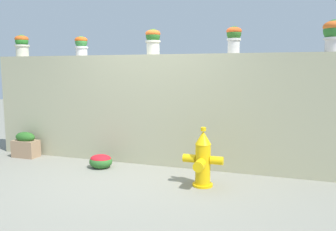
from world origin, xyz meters
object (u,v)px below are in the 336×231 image
at_px(potted_plant_2, 153,40).
at_px(potted_plant_3, 234,37).
at_px(flower_bush_left, 101,161).
at_px(fire_hydrant, 203,160).
at_px(planter_box, 26,145).
at_px(potted_plant_0, 22,44).
at_px(potted_plant_1, 81,45).
at_px(potted_plant_4, 335,32).

bearing_deg(potted_plant_2, potted_plant_3, 0.17).
bearing_deg(flower_bush_left, fire_hydrant, -10.97).
bearing_deg(fire_hydrant, planter_box, 171.26).
xyz_separation_m(potted_plant_3, fire_hydrant, (-0.25, -0.91, -1.67)).
xyz_separation_m(fire_hydrant, flower_bush_left, (-1.72, 0.33, -0.24)).
xyz_separation_m(potted_plant_0, flower_bush_left, (1.91, -0.57, -1.90)).
bearing_deg(potted_plant_0, potted_plant_2, 0.10).
relative_size(fire_hydrant, flower_bush_left, 2.16).
distance_m(potted_plant_0, potted_plant_1, 1.25).
distance_m(potted_plant_4, flower_bush_left, 3.89).
relative_size(fire_hydrant, planter_box, 1.77).
bearing_deg(fire_hydrant, potted_plant_4, 29.36).
bearing_deg(potted_plant_3, potted_plant_1, 179.98).
bearing_deg(potted_plant_1, potted_plant_3, -0.02).
bearing_deg(fire_hydrant, potted_plant_3, 74.73).
height_order(potted_plant_3, fire_hydrant, potted_plant_3).
bearing_deg(planter_box, potted_plant_1, 22.54).
bearing_deg(potted_plant_0, fire_hydrant, -13.92).
relative_size(potted_plant_1, planter_box, 0.76).
bearing_deg(planter_box, potted_plant_4, 4.55).
height_order(potted_plant_4, fire_hydrant, potted_plant_4).
relative_size(potted_plant_2, potted_plant_3, 1.02).
relative_size(potted_plant_1, potted_plant_2, 0.83).
xyz_separation_m(potted_plant_1, potted_plant_4, (3.98, -0.00, 0.07)).
bearing_deg(fire_hydrant, potted_plant_2, 139.00).
xyz_separation_m(potted_plant_2, flower_bush_left, (-0.68, -0.57, -1.91)).
height_order(potted_plant_1, potted_plant_2, potted_plant_2).
bearing_deg(potted_plant_3, potted_plant_0, -179.87).
xyz_separation_m(potted_plant_1, planter_box, (-0.96, -0.40, -1.76)).
distance_m(potted_plant_1, flower_bush_left, 2.06).
relative_size(potted_plant_1, flower_bush_left, 0.92).
xyz_separation_m(potted_plant_0, planter_box, (0.30, -0.39, -1.80)).
height_order(potted_plant_0, fire_hydrant, potted_plant_0).
xyz_separation_m(potted_plant_0, potted_plant_3, (3.87, 0.01, 0.02)).
xyz_separation_m(potted_plant_1, potted_plant_3, (2.62, -0.00, 0.05)).
height_order(potted_plant_4, planter_box, potted_plant_4).
height_order(potted_plant_3, flower_bush_left, potted_plant_3).
distance_m(potted_plant_0, fire_hydrant, 4.09).
xyz_separation_m(potted_plant_4, flower_bush_left, (-3.33, -0.57, -1.93)).
distance_m(potted_plant_1, potted_plant_4, 3.98).
relative_size(potted_plant_0, planter_box, 0.89).
bearing_deg(flower_bush_left, potted_plant_1, 138.59).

